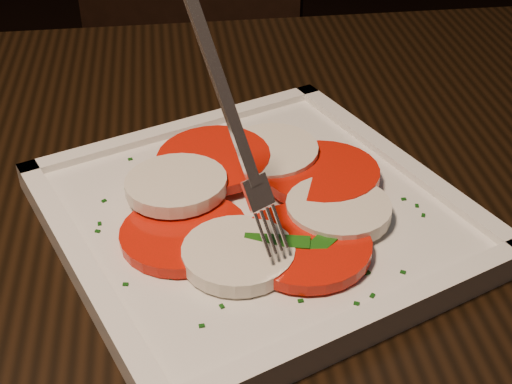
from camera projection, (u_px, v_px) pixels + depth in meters
The scene contains 5 objects.
table at pixel (142, 338), 0.56m from camera, with size 1.27×0.91×0.75m.
chair at pixel (176, 56), 1.27m from camera, with size 0.55×0.55×0.93m.
plate at pixel (256, 217), 0.52m from camera, with size 0.27×0.27×0.01m, color white.
caprese_salad at pixel (256, 199), 0.51m from camera, with size 0.23×0.21×0.02m.
fork at pixel (224, 121), 0.43m from camera, with size 0.03×0.09×0.14m, color white, non-canonical shape.
Camera 1 is at (0.15, -0.54, 1.07)m, focal length 50.00 mm.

